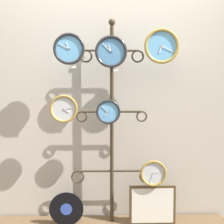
{
  "coord_description": "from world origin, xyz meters",
  "views": [
    {
      "loc": [
        -0.06,
        -2.02,
        1.26
      ],
      "look_at": [
        0.0,
        0.36,
        1.11
      ],
      "focal_mm": 42.0,
      "sensor_mm": 36.0,
      "label": 1
    }
  ],
  "objects_px": {
    "display_stand": "(112,158)",
    "clock_middle_center": "(108,112)",
    "clock_bottom_right": "(153,173)",
    "clock_middle_left": "(64,109)",
    "clock_top_left": "(69,49)",
    "clock_top_right": "(162,46)",
    "picture_frame": "(152,205)",
    "clock_top_center": "(111,52)",
    "vinyl_record": "(66,209)"
  },
  "relations": [
    {
      "from": "clock_bottom_right",
      "to": "clock_middle_left",
      "type": "bearing_deg",
      "value": -179.8
    },
    {
      "from": "clock_top_right",
      "to": "clock_middle_center",
      "type": "height_order",
      "value": "clock_top_right"
    },
    {
      "from": "clock_bottom_right",
      "to": "picture_frame",
      "type": "distance_m",
      "value": 0.31
    },
    {
      "from": "clock_middle_left",
      "to": "vinyl_record",
      "type": "relative_size",
      "value": 0.79
    },
    {
      "from": "picture_frame",
      "to": "clock_bottom_right",
      "type": "bearing_deg",
      "value": -89.46
    },
    {
      "from": "clock_middle_left",
      "to": "vinyl_record",
      "type": "xyz_separation_m",
      "value": [
        0.01,
        0.03,
        -0.92
      ]
    },
    {
      "from": "clock_top_center",
      "to": "vinyl_record",
      "type": "distance_m",
      "value": 1.49
    },
    {
      "from": "picture_frame",
      "to": "clock_top_left",
      "type": "bearing_deg",
      "value": -178.11
    },
    {
      "from": "clock_top_right",
      "to": "clock_middle_left",
      "type": "relative_size",
      "value": 1.26
    },
    {
      "from": "clock_top_left",
      "to": "clock_top_right",
      "type": "xyz_separation_m",
      "value": [
        0.82,
        0.01,
        0.03
      ]
    },
    {
      "from": "clock_top_left",
      "to": "clock_middle_center",
      "type": "bearing_deg",
      "value": 0.58
    },
    {
      "from": "clock_top_center",
      "to": "picture_frame",
      "type": "xyz_separation_m",
      "value": [
        0.38,
        0.0,
        -1.4
      ]
    },
    {
      "from": "display_stand",
      "to": "clock_middle_center",
      "type": "xyz_separation_m",
      "value": [
        -0.03,
        -0.1,
        0.44
      ]
    },
    {
      "from": "clock_top_left",
      "to": "picture_frame",
      "type": "xyz_separation_m",
      "value": [
        0.75,
        0.02,
        -1.42
      ]
    },
    {
      "from": "vinyl_record",
      "to": "clock_top_left",
      "type": "bearing_deg",
      "value": -26.13
    },
    {
      "from": "clock_top_left",
      "to": "clock_middle_left",
      "type": "height_order",
      "value": "clock_top_left"
    },
    {
      "from": "clock_middle_center",
      "to": "clock_bottom_right",
      "type": "relative_size",
      "value": 0.91
    },
    {
      "from": "clock_bottom_right",
      "to": "clock_top_left",
      "type": "bearing_deg",
      "value": 179.48
    },
    {
      "from": "clock_top_left",
      "to": "clock_top_center",
      "type": "relative_size",
      "value": 0.97
    },
    {
      "from": "clock_top_right",
      "to": "clock_middle_left",
      "type": "height_order",
      "value": "clock_top_right"
    },
    {
      "from": "display_stand",
      "to": "clock_middle_left",
      "type": "distance_m",
      "value": 0.64
    },
    {
      "from": "clock_top_right",
      "to": "clock_middle_center",
      "type": "bearing_deg",
      "value": -178.97
    },
    {
      "from": "clock_bottom_right",
      "to": "picture_frame",
      "type": "relative_size",
      "value": 0.56
    },
    {
      "from": "display_stand",
      "to": "picture_frame",
      "type": "distance_m",
      "value": 0.58
    },
    {
      "from": "clock_top_right",
      "to": "clock_bottom_right",
      "type": "xyz_separation_m",
      "value": [
        -0.07,
        -0.02,
        -1.14
      ]
    },
    {
      "from": "display_stand",
      "to": "clock_top_center",
      "type": "xyz_separation_m",
      "value": [
        -0.01,
        -0.08,
        0.97
      ]
    },
    {
      "from": "clock_top_left",
      "to": "clock_middle_left",
      "type": "xyz_separation_m",
      "value": [
        -0.05,
        -0.01,
        -0.52
      ]
    },
    {
      "from": "clock_middle_center",
      "to": "vinyl_record",
      "type": "relative_size",
      "value": 0.69
    },
    {
      "from": "clock_top_left",
      "to": "clock_top_right",
      "type": "distance_m",
      "value": 0.82
    },
    {
      "from": "vinyl_record",
      "to": "picture_frame",
      "type": "relative_size",
      "value": 0.73
    },
    {
      "from": "clock_bottom_right",
      "to": "picture_frame",
      "type": "xyz_separation_m",
      "value": [
        -0.0,
        0.03,
        -0.31
      ]
    },
    {
      "from": "display_stand",
      "to": "clock_middle_left",
      "type": "bearing_deg",
      "value": -165.01
    },
    {
      "from": "clock_top_right",
      "to": "clock_bottom_right",
      "type": "height_order",
      "value": "clock_top_right"
    },
    {
      "from": "clock_top_center",
      "to": "clock_middle_left",
      "type": "relative_size",
      "value": 1.15
    },
    {
      "from": "clock_middle_center",
      "to": "clock_top_left",
      "type": "bearing_deg",
      "value": -179.42
    },
    {
      "from": "clock_top_center",
      "to": "clock_top_right",
      "type": "xyz_separation_m",
      "value": [
        0.45,
        -0.01,
        0.05
      ]
    },
    {
      "from": "clock_middle_left",
      "to": "clock_bottom_right",
      "type": "bearing_deg",
      "value": 0.2
    },
    {
      "from": "display_stand",
      "to": "clock_bottom_right",
      "type": "bearing_deg",
      "value": -16.66
    },
    {
      "from": "vinyl_record",
      "to": "clock_top_right",
      "type": "bearing_deg",
      "value": -0.6
    },
    {
      "from": "clock_top_left",
      "to": "vinyl_record",
      "type": "distance_m",
      "value": 1.45
    },
    {
      "from": "clock_top_right",
      "to": "picture_frame",
      "type": "bearing_deg",
      "value": 169.03
    },
    {
      "from": "clock_top_left",
      "to": "picture_frame",
      "type": "height_order",
      "value": "clock_top_left"
    },
    {
      "from": "clock_top_left",
      "to": "picture_frame",
      "type": "distance_m",
      "value": 1.61
    },
    {
      "from": "clock_top_center",
      "to": "clock_middle_left",
      "type": "bearing_deg",
      "value": -175.36
    },
    {
      "from": "clock_top_left",
      "to": "clock_middle_center",
      "type": "distance_m",
      "value": 0.65
    },
    {
      "from": "clock_bottom_right",
      "to": "picture_frame",
      "type": "bearing_deg",
      "value": 90.54
    },
    {
      "from": "vinyl_record",
      "to": "picture_frame",
      "type": "xyz_separation_m",
      "value": [
        0.79,
        0.0,
        0.03
      ]
    },
    {
      "from": "clock_middle_left",
      "to": "vinyl_record",
      "type": "bearing_deg",
      "value": 75.95
    },
    {
      "from": "display_stand",
      "to": "clock_middle_center",
      "type": "height_order",
      "value": "display_stand"
    },
    {
      "from": "clock_top_center",
      "to": "clock_top_right",
      "type": "height_order",
      "value": "clock_top_right"
    }
  ]
}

